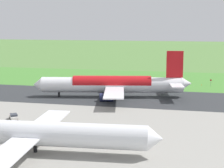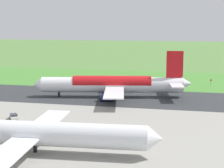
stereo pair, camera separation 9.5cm
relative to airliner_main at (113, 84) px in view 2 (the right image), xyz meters
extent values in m
plane|color=#547F3D|center=(-11.63, 0.07, -4.35)|extent=(800.00, 800.00, 0.00)
cube|color=#2D3033|center=(-11.63, 0.07, -4.32)|extent=(600.00, 30.53, 0.06)
cube|color=gray|center=(-11.63, 55.53, -4.33)|extent=(440.00, 110.00, 0.05)
cube|color=#478534|center=(-11.63, -30.89, -4.33)|extent=(600.00, 80.00, 0.04)
cylinder|color=white|center=(0.37, 0.07, -0.15)|extent=(48.12, 14.21, 5.20)
cone|color=white|center=(25.41, 4.91, -0.15)|extent=(3.88, 5.42, 4.94)
cone|color=white|center=(-24.37, -4.71, 0.45)|extent=(4.27, 5.00, 4.42)
cube|color=red|center=(-20.36, -3.93, 6.95)|extent=(5.59, 1.55, 9.00)
cube|color=white|center=(-21.41, 1.47, 0.65)|extent=(5.63, 9.60, 0.36)
cube|color=white|center=(-19.32, -9.33, 0.65)|extent=(5.63, 9.60, 0.36)
cube|color=white|center=(-2.70, 10.68, -0.55)|extent=(10.06, 22.74, 0.35)
cube|color=white|center=(1.48, -10.92, -0.55)|extent=(10.06, 22.74, 0.35)
cylinder|color=#23284C|center=(0.42, 7.72, -3.03)|extent=(4.95, 3.60, 2.80)
cylinder|color=#23284C|center=(3.27, -7.01, -3.03)|extent=(4.95, 3.60, 2.80)
cylinder|color=black|center=(18.28, 3.53, -2.64)|extent=(0.70, 0.70, 3.42)
cylinder|color=black|center=(-3.33, 3.43, -2.64)|extent=(0.70, 0.70, 3.42)
cylinder|color=black|center=(-1.81, -4.42, -2.64)|extent=(0.70, 0.70, 3.42)
cylinder|color=red|center=(0.37, 0.07, 0.37)|extent=(26.91, 10.14, 5.23)
cylinder|color=white|center=(3.05, 57.28, -0.50)|extent=(44.27, 8.05, 4.77)
cone|color=white|center=(-20.28, 55.53, -0.50)|extent=(3.08, 4.73, 4.53)
cube|color=white|center=(4.72, 47.29, -0.87)|extent=(7.00, 20.54, 0.32)
cube|color=white|center=(3.21, 67.41, -0.87)|extent=(7.00, 20.54, 0.32)
cylinder|color=black|center=(3.05, 57.28, -3.62)|extent=(0.73, 0.73, 1.47)
cube|color=silver|center=(18.96, 35.30, -3.66)|extent=(3.93, 4.46, 0.75)
cube|color=#2D333D|center=(18.84, 35.46, -3.01)|extent=(2.67, 2.78, 0.55)
cylinder|color=black|center=(20.47, 34.67, -4.03)|extent=(0.55, 0.65, 0.64)
cylinder|color=black|center=(19.09, 33.67, -4.03)|extent=(0.55, 0.65, 0.64)
cylinder|color=black|center=(18.82, 36.93, -4.03)|extent=(0.55, 0.65, 0.64)
cylinder|color=black|center=(17.45, 35.93, -4.03)|extent=(0.55, 0.65, 0.64)
cylinder|color=slate|center=(-33.50, -30.99, -3.34)|extent=(0.10, 0.10, 2.02)
cube|color=red|center=(-33.50, -31.01, -2.04)|extent=(0.60, 0.04, 0.60)
cone|color=orange|center=(-29.95, -31.37, -4.08)|extent=(0.40, 0.40, 0.55)
camera|label=1|loc=(-26.82, 122.36, 20.76)|focal=59.86mm
camera|label=2|loc=(-26.91, 122.33, 20.76)|focal=59.86mm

